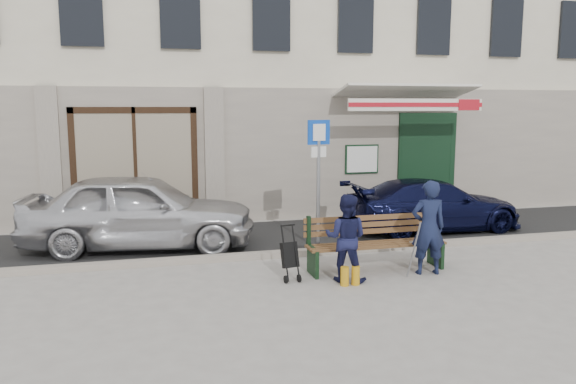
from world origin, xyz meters
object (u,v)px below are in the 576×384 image
object	(u,v)px
car_silver	(140,211)
woman	(346,238)
parking_sign	(319,164)
man	(428,227)
bench	(373,244)
car_navy	(433,205)
stroller	(290,256)

from	to	relation	value
car_silver	woman	bearing A→B (deg)	-124.85
car_silver	woman	size ratio (longest dim) A/B	3.15
parking_sign	man	bearing A→B (deg)	-68.56
bench	man	xyz separation A→B (m)	(0.80, -0.40, 0.33)
car_navy	bench	bearing A→B (deg)	134.91
car_silver	stroller	distance (m)	3.56
parking_sign	woman	distance (m)	2.24
car_silver	bench	bearing A→B (deg)	-115.33
parking_sign	man	distance (m)	2.53
woman	stroller	xyz separation A→B (m)	(-0.85, 0.26, -0.31)
stroller	woman	bearing A→B (deg)	-28.05
man	bench	bearing A→B (deg)	-17.74
bench	man	bearing A→B (deg)	-26.84
parking_sign	car_navy	bearing A→B (deg)	6.91
bench	woman	xyz separation A→B (m)	(-0.65, -0.43, 0.24)
man	car_silver	bearing A→B (deg)	-23.13
woman	stroller	world-z (taller)	woman
car_silver	parking_sign	bearing A→B (deg)	-97.48
woman	stroller	distance (m)	0.94
man	car_navy	bearing A→B (deg)	-111.00
car_navy	stroller	xyz separation A→B (m)	(-4.03, -2.74, -0.19)
car_navy	parking_sign	distance (m)	3.35
car_silver	stroller	size ratio (longest dim) A/B	5.01
car_navy	woman	size ratio (longest dim) A/B	2.84
car_navy	bench	xyz separation A→B (m)	(-2.52, -2.58, -0.12)
car_silver	woman	distance (m)	4.33
stroller	man	bearing A→B (deg)	-16.79
car_silver	car_navy	bearing A→B (deg)	-81.47
parking_sign	woman	size ratio (longest dim) A/B	1.79
man	woman	world-z (taller)	man
car_navy	stroller	bearing A→B (deg)	123.53
car_navy	stroller	distance (m)	4.87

